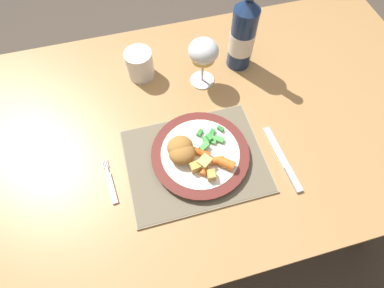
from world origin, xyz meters
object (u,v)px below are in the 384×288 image
Objects in this scene: dining_table at (189,139)px; drinking_cup at (140,64)px; dinner_plate at (200,154)px; table_knife at (285,164)px; bottle at (243,34)px; wine_glass at (203,53)px; fork at (111,185)px.

drinking_cup is (-0.10, 0.21, 0.13)m from dining_table.
dinner_plate is (-0.00, -0.11, 0.10)m from dining_table.
dining_table is at bearing -65.67° from drinking_cup.
table_knife is at bearing -52.92° from drinking_cup.
dining_table is at bearing -138.91° from bottle.
wine_glass is 0.50× the size of bottle.
wine_glass reaches higher than table_knife.
fork is 0.82× the size of wine_glass.
wine_glass reaches higher than dinner_plate.
wine_glass reaches higher than fork.
bottle reaches higher than dinner_plate.
dinner_plate is at bearing -107.50° from wine_glass.
dining_table is at bearing 28.26° from fork.
dinner_plate is 2.92× the size of drinking_cup.
fork is 0.55m from bottle.
dinner_plate is 1.27× the size of table_knife.
fork reaches higher than dining_table.
table_knife is 0.38m from bottle.
dining_table is at bearing 137.67° from table_knife.
wine_glass is at bearing -162.57° from bottle.
bottle is (0.21, 0.29, 0.10)m from dinner_plate.
bottle is at bearing 17.43° from wine_glass.
wine_glass is 1.75× the size of drinking_cup.
bottle is at bearing 34.74° from fork.
dinner_plate is 0.34m from drinking_cup.
fork is at bearing -151.74° from dining_table.
drinking_cup reaches higher than table_knife.
bottle is at bearing 89.98° from table_knife.
wine_glass is (-0.13, 0.33, 0.11)m from table_knife.
dinner_plate is 0.24m from fork.
bottle reaches higher than wine_glass.
wine_glass is at bearing 72.50° from dinner_plate.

